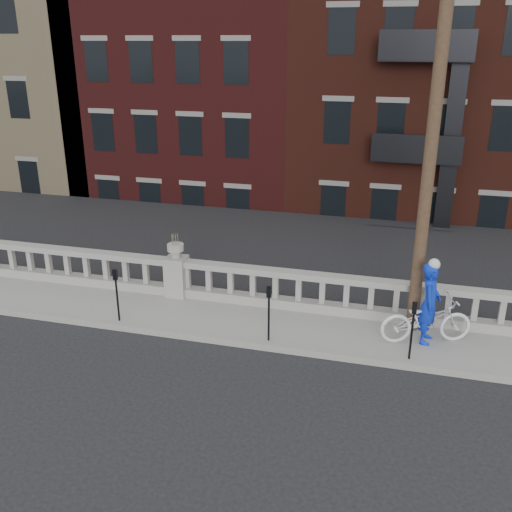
# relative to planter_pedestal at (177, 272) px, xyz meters

# --- Properties ---
(ground) EXTENTS (120.00, 120.00, 0.00)m
(ground) POSITION_rel_planter_pedestal_xyz_m (0.00, -3.95, -0.83)
(ground) COLOR black
(ground) RESTS_ON ground
(sidewalk) EXTENTS (32.00, 2.20, 0.15)m
(sidewalk) POSITION_rel_planter_pedestal_xyz_m (0.00, -0.95, -0.76)
(sidewalk) COLOR gray
(sidewalk) RESTS_ON ground
(balustrade) EXTENTS (28.00, 0.34, 1.03)m
(balustrade) POSITION_rel_planter_pedestal_xyz_m (0.00, 0.00, -0.19)
(balustrade) COLOR gray
(balustrade) RESTS_ON sidewalk
(planter_pedestal) EXTENTS (0.55, 0.55, 1.76)m
(planter_pedestal) POSITION_rel_planter_pedestal_xyz_m (0.00, 0.00, 0.00)
(planter_pedestal) COLOR gray
(planter_pedestal) RESTS_ON sidewalk
(lower_level) EXTENTS (80.00, 44.00, 20.80)m
(lower_level) POSITION_rel_planter_pedestal_xyz_m (0.56, 19.09, 1.80)
(lower_level) COLOR #605E59
(lower_level) RESTS_ON ground
(utility_pole) EXTENTS (1.60, 0.28, 10.00)m
(utility_pole) POSITION_rel_planter_pedestal_xyz_m (6.20, -0.35, 4.41)
(utility_pole) COLOR #422D1E
(utility_pole) RESTS_ON sidewalk
(parking_meter_b) EXTENTS (0.10, 0.09, 1.36)m
(parking_meter_b) POSITION_rel_planter_pedestal_xyz_m (-0.82, -1.80, 0.17)
(parking_meter_b) COLOR black
(parking_meter_b) RESTS_ON sidewalk
(parking_meter_c) EXTENTS (0.10, 0.09, 1.36)m
(parking_meter_c) POSITION_rel_planter_pedestal_xyz_m (3.00, -1.80, 0.17)
(parking_meter_c) COLOR black
(parking_meter_c) RESTS_ON sidewalk
(parking_meter_d) EXTENTS (0.10, 0.09, 1.36)m
(parking_meter_d) POSITION_rel_planter_pedestal_xyz_m (6.17, -1.80, 0.17)
(parking_meter_d) COLOR black
(parking_meter_d) RESTS_ON sidewalk
(bicycle) EXTENTS (2.22, 1.37, 1.10)m
(bicycle) POSITION_rel_planter_pedestal_xyz_m (6.48, -0.90, -0.13)
(bicycle) COLOR white
(bicycle) RESTS_ON sidewalk
(cyclist) EXTENTS (0.55, 0.76, 1.93)m
(cyclist) POSITION_rel_planter_pedestal_xyz_m (6.52, -0.89, 0.29)
(cyclist) COLOR #0D2CC9
(cyclist) RESTS_ON sidewalk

